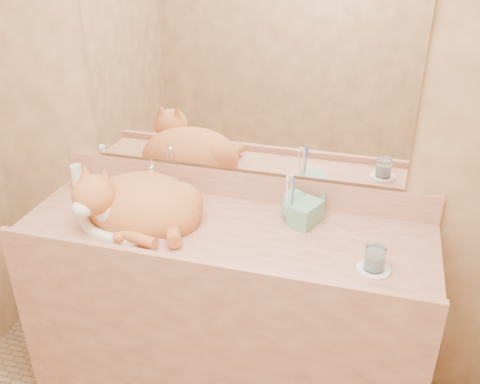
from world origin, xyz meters
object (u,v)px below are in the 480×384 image
(water_glass, at_px, (375,258))
(cat, at_px, (137,202))
(vanity_counter, at_px, (225,315))
(sink_basin, at_px, (134,204))
(soap_dispenser, at_px, (297,207))
(toothbrush_cup, at_px, (289,213))

(water_glass, bearing_deg, cat, 174.59)
(vanity_counter, distance_m, sink_basin, 0.61)
(sink_basin, xyz_separation_m, water_glass, (0.93, -0.10, -0.02))
(cat, bearing_deg, vanity_counter, 8.15)
(vanity_counter, xyz_separation_m, cat, (-0.34, -0.03, 0.51))
(cat, distance_m, soap_dispenser, 0.62)
(vanity_counter, xyz_separation_m, soap_dispenser, (0.27, 0.07, 0.52))
(vanity_counter, relative_size, sink_basin, 3.55)
(soap_dispenser, bearing_deg, cat, -146.75)
(cat, relative_size, soap_dispenser, 2.36)
(vanity_counter, xyz_separation_m, water_glass, (0.57, -0.12, 0.48))
(vanity_counter, distance_m, toothbrush_cup, 0.54)
(cat, height_order, soap_dispenser, cat)
(sink_basin, relative_size, toothbrush_cup, 4.19)
(cat, relative_size, toothbrush_cup, 4.40)
(cat, bearing_deg, sink_basin, 154.35)
(soap_dispenser, relative_size, water_glass, 2.43)
(vanity_counter, xyz_separation_m, sink_basin, (-0.36, -0.02, 0.50))
(vanity_counter, height_order, toothbrush_cup, toothbrush_cup)
(vanity_counter, distance_m, soap_dispenser, 0.59)
(toothbrush_cup, bearing_deg, cat, -166.49)
(sink_basin, distance_m, water_glass, 0.93)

